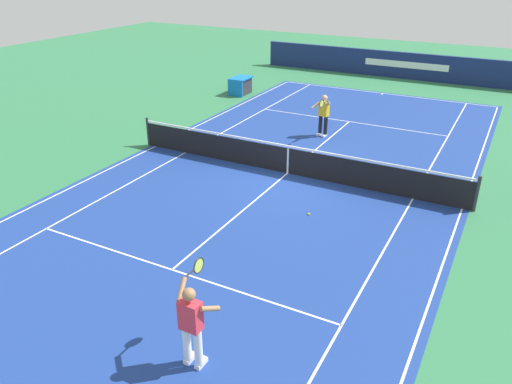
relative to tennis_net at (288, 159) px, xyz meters
The scene contains 9 objects.
ground_plane 0.49m from the tennis_net, ahead, with size 60.00×60.00×0.00m, color #2D7247.
court_slab 0.49m from the tennis_net, ahead, with size 24.20×11.40×0.00m, color navy.
court_line_markings 0.49m from the tennis_net, ahead, with size 23.85×11.05×0.01m.
tennis_net is the anchor object (origin of this frame).
stadium_barrier 15.90m from the tennis_net, behind, with size 0.26×17.00×1.48m.
tennis_player_near 8.87m from the tennis_net, 13.88° to the left, with size 1.06×0.78×1.70m.
tennis_player_far 4.13m from the tennis_net, behind, with size 1.13×0.77×1.70m.
tennis_ball 3.02m from the tennis_net, 36.05° to the left, with size 0.07×0.07×0.07m, color #CCE01E.
equipment_cart_tarped 10.57m from the tennis_net, 142.01° to the right, with size 1.25×0.84×0.85m.
Camera 1 is at (14.10, 6.29, 6.64)m, focal length 35.38 mm.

